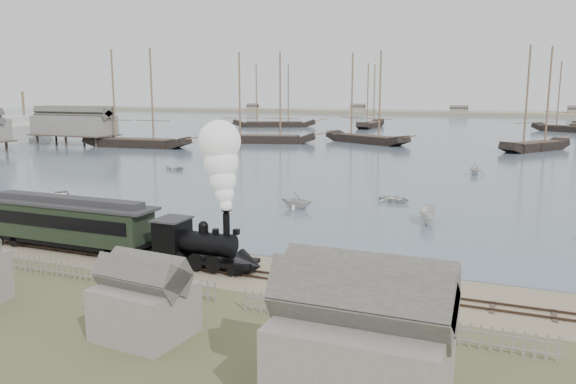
% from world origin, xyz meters
% --- Properties ---
extents(ground, '(600.00, 600.00, 0.00)m').
position_xyz_m(ground, '(0.00, 0.00, 0.00)').
color(ground, gray).
rests_on(ground, ground).
extents(harbor_water, '(600.00, 336.00, 0.06)m').
position_xyz_m(harbor_water, '(0.00, 170.00, 0.03)').
color(harbor_water, '#4C616D').
rests_on(harbor_water, ground).
extents(rail_track, '(120.00, 1.80, 0.16)m').
position_xyz_m(rail_track, '(0.00, -2.00, 0.04)').
color(rail_track, '#3C2B20').
rests_on(rail_track, ground).
extents(picket_fence_west, '(19.00, 0.10, 1.20)m').
position_xyz_m(picket_fence_west, '(-6.50, -7.00, 0.00)').
color(picket_fence_west, slate).
rests_on(picket_fence_west, ground).
extents(picket_fence_east, '(15.00, 0.10, 1.20)m').
position_xyz_m(picket_fence_east, '(12.50, -7.50, 0.00)').
color(picket_fence_east, slate).
rests_on(picket_fence_east, ground).
extents(shed_mid, '(4.00, 3.50, 3.60)m').
position_xyz_m(shed_mid, '(2.00, -12.00, 0.00)').
color(shed_mid, slate).
rests_on(shed_mid, ground).
extents(far_spit, '(500.00, 20.00, 1.80)m').
position_xyz_m(far_spit, '(0.00, 250.00, 0.00)').
color(far_spit, gray).
rests_on(far_spit, ground).
extents(locomotive, '(7.46, 2.79, 9.30)m').
position_xyz_m(locomotive, '(0.20, -2.00, 4.29)').
color(locomotive, black).
rests_on(locomotive, ground).
extents(passenger_coach, '(14.14, 2.73, 3.43)m').
position_xyz_m(passenger_coach, '(-11.96, -2.00, 2.17)').
color(passenger_coach, black).
rests_on(passenger_coach, ground).
extents(beached_dinghy, '(3.88, 4.86, 0.90)m').
position_xyz_m(beached_dinghy, '(-19.45, 0.33, 0.45)').
color(beached_dinghy, silver).
rests_on(beached_dinghy, ground).
extents(rowboat_0, '(4.47, 4.36, 0.76)m').
position_xyz_m(rowboat_0, '(-27.89, 13.41, 0.44)').
color(rowboat_0, silver).
rests_on(rowboat_0, harbor_water).
extents(rowboat_1, '(3.00, 3.42, 1.73)m').
position_xyz_m(rowboat_1, '(-2.06, 17.71, 0.92)').
color(rowboat_1, silver).
rests_on(rowboat_1, harbor_water).
extents(rowboat_2, '(3.81, 1.97, 1.40)m').
position_xyz_m(rowboat_2, '(10.71, 16.37, 0.76)').
color(rowboat_2, silver).
rests_on(rowboat_2, harbor_water).
extents(rowboat_3, '(3.01, 3.73, 0.68)m').
position_xyz_m(rowboat_3, '(6.11, 24.70, 0.40)').
color(rowboat_3, silver).
rests_on(rowboat_3, harbor_water).
extents(rowboat_6, '(3.29, 3.97, 0.71)m').
position_xyz_m(rowboat_6, '(-29.00, 36.62, 0.42)').
color(rowboat_6, silver).
rests_on(rowboat_6, harbor_water).
extents(rowboat_7, '(3.62, 3.34, 1.59)m').
position_xyz_m(rowboat_7, '(12.29, 48.47, 0.86)').
color(rowboat_7, silver).
rests_on(rowboat_7, harbor_water).
extents(rowboat_8, '(4.22, 4.72, 0.81)m').
position_xyz_m(rowboat_8, '(-24.62, 8.55, 0.46)').
color(rowboat_8, silver).
rests_on(rowboat_8, harbor_water).
extents(schooner_0, '(23.54, 7.34, 20.00)m').
position_xyz_m(schooner_0, '(-55.15, 62.37, 10.06)').
color(schooner_0, black).
rests_on(schooner_0, harbor_water).
extents(schooner_1, '(24.07, 11.62, 20.00)m').
position_xyz_m(schooner_1, '(-35.27, 80.93, 10.06)').
color(schooner_1, black).
rests_on(schooner_1, harbor_water).
extents(schooner_2, '(21.56, 15.04, 20.00)m').
position_xyz_m(schooner_2, '(-13.76, 89.29, 10.06)').
color(schooner_2, black).
rests_on(schooner_2, harbor_water).
extents(schooner_3, '(13.55, 17.28, 20.00)m').
position_xyz_m(schooner_3, '(20.66, 85.73, 10.06)').
color(schooner_3, black).
rests_on(schooner_3, harbor_water).
extents(schooner_6, '(26.81, 15.90, 20.00)m').
position_xyz_m(schooner_6, '(-55.79, 134.02, 10.06)').
color(schooner_6, black).
rests_on(schooner_6, harbor_water).
extents(schooner_7, '(4.99, 19.92, 20.00)m').
position_xyz_m(schooner_7, '(-26.08, 142.32, 10.06)').
color(schooner_7, black).
rests_on(schooner_7, harbor_water).
extents(schooner_8, '(22.05, 17.02, 20.00)m').
position_xyz_m(schooner_8, '(31.43, 144.40, 10.06)').
color(schooner_8, black).
rests_on(schooner_8, harbor_water).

